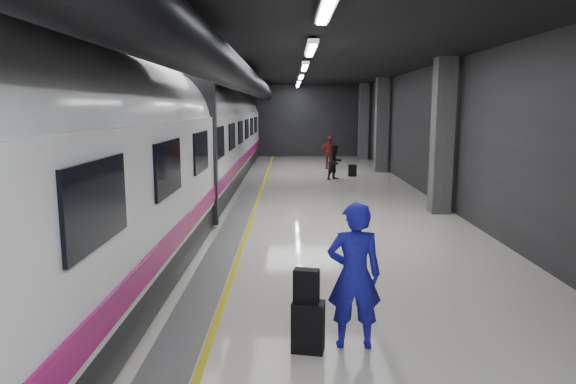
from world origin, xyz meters
TOP-DOWN VIEW (x-y plane):
  - ground at (0.00, 0.00)m, footprint 40.00×40.00m
  - platform_hall at (-0.29, 0.96)m, footprint 10.02×40.02m
  - train at (-3.25, -0.00)m, footprint 3.05×38.00m
  - traveler_main at (0.94, -6.66)m, footprint 0.70×0.46m
  - suitcase_main at (0.35, -6.80)m, footprint 0.44×0.33m
  - shoulder_bag at (0.33, -6.78)m, footprint 0.35×0.24m
  - traveler_far_a at (2.09, 9.12)m, footprint 0.94×0.92m
  - traveler_far_b at (2.14, 13.12)m, footprint 1.00×0.50m
  - suitcase_far at (2.98, 10.20)m, footprint 0.36×0.23m

SIDE VIEW (x-z plane):
  - ground at x=0.00m, z-range 0.00..0.00m
  - suitcase_far at x=2.98m, z-range 0.00..0.53m
  - suitcase_main at x=0.35m, z-range 0.00..0.66m
  - traveler_far_a at x=2.09m, z-range 0.00..1.52m
  - traveler_far_b at x=2.14m, z-range 0.00..1.65m
  - shoulder_bag at x=0.33m, z-range 0.66..1.08m
  - traveler_main at x=0.94m, z-range 0.00..1.92m
  - train at x=-3.25m, z-range 0.04..4.09m
  - platform_hall at x=-0.29m, z-range 1.28..5.79m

